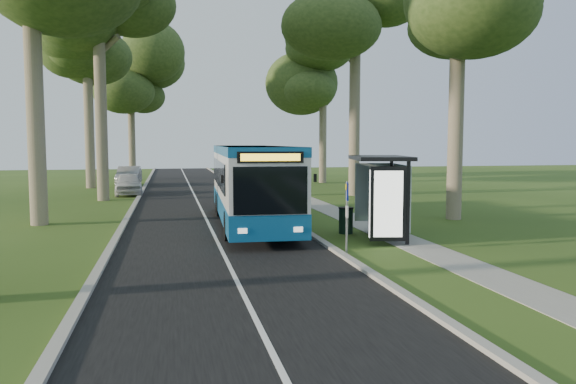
# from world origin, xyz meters

# --- Properties ---
(ground) EXTENTS (120.00, 120.00, 0.00)m
(ground) POSITION_xyz_m (0.00, 0.00, 0.00)
(ground) COLOR #2C4816
(ground) RESTS_ON ground
(road) EXTENTS (7.00, 100.00, 0.02)m
(road) POSITION_xyz_m (-3.50, 10.00, 0.01)
(road) COLOR black
(road) RESTS_ON ground
(kerb_east) EXTENTS (0.25, 100.00, 0.12)m
(kerb_east) POSITION_xyz_m (0.00, 10.00, 0.06)
(kerb_east) COLOR #9E9B93
(kerb_east) RESTS_ON ground
(kerb_west) EXTENTS (0.25, 100.00, 0.12)m
(kerb_west) POSITION_xyz_m (-7.00, 10.00, 0.06)
(kerb_west) COLOR #9E9B93
(kerb_west) RESTS_ON ground
(centre_line) EXTENTS (0.12, 100.00, 0.00)m
(centre_line) POSITION_xyz_m (-3.50, 10.00, 0.02)
(centre_line) COLOR white
(centre_line) RESTS_ON road
(footpath) EXTENTS (1.50, 100.00, 0.02)m
(footpath) POSITION_xyz_m (3.00, 10.00, 0.01)
(footpath) COLOR gray
(footpath) RESTS_ON ground
(bus) EXTENTS (3.16, 12.61, 3.32)m
(bus) POSITION_xyz_m (-1.75, 6.19, 1.72)
(bus) COLOR white
(bus) RESTS_ON ground
(bus_stop_sign) EXTENTS (0.10, 0.32, 2.27)m
(bus_stop_sign) POSITION_xyz_m (0.30, -0.56, 1.43)
(bus_stop_sign) COLOR gray
(bus_stop_sign) RESTS_ON ground
(bus_shelter) EXTENTS (2.52, 3.77, 2.98)m
(bus_shelter) POSITION_xyz_m (2.49, 1.44, 2.11)
(bus_shelter) COLOR black
(bus_shelter) RESTS_ON ground
(litter_bin) EXTENTS (0.58, 0.58, 1.01)m
(litter_bin) POSITION_xyz_m (1.47, 3.15, 0.51)
(litter_bin) COLOR black
(litter_bin) RESTS_ON ground
(car_white) EXTENTS (2.01, 4.43, 1.48)m
(car_white) POSITION_xyz_m (-7.77, 21.53, 0.74)
(car_white) COLOR silver
(car_white) RESTS_ON ground
(car_silver) EXTENTS (1.81, 4.85, 1.58)m
(car_silver) POSITION_xyz_m (-8.26, 29.36, 0.79)
(car_silver) COLOR #9C9EA4
(car_silver) RESTS_ON ground
(tree_west_d) EXTENTS (5.20, 5.20, 17.21)m
(tree_west_d) POSITION_xyz_m (-11.00, 28.00, 12.73)
(tree_west_d) COLOR #7A6B56
(tree_west_d) RESTS_ON ground
(tree_west_e) EXTENTS (5.20, 5.20, 13.56)m
(tree_west_e) POSITION_xyz_m (-8.50, 38.00, 10.06)
(tree_west_e) COLOR #7A6B56
(tree_west_e) RESTS_ON ground
(tree_east_c) EXTENTS (5.20, 5.20, 16.69)m
(tree_east_c) POSITION_xyz_m (6.80, 18.00, 12.35)
(tree_east_c) COLOR #7A6B56
(tree_east_c) RESTS_ON ground
(tree_east_d) EXTENTS (5.20, 5.20, 13.32)m
(tree_east_d) POSITION_xyz_m (8.00, 30.00, 9.88)
(tree_east_d) COLOR #7A6B56
(tree_east_d) RESTS_ON ground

